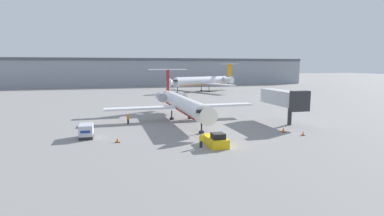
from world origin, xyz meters
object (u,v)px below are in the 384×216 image
Objects in this scene: traffic_cone_right at (283,130)px; traffic_cone_left at (118,140)px; worker_by_wing at (128,119)px; luggage_cart at (86,131)px; worker_near_tug at (201,140)px; traffic_cone_mid at (303,133)px; airplane_parked_far_left at (203,81)px; airplane_main at (182,103)px; pushback_tug at (216,140)px; jet_bridge at (284,98)px.

traffic_cone_left is at bearing 179.07° from traffic_cone_right.
luggage_cart is at bearing -125.85° from worker_by_wing.
worker_by_wing is at bearing 113.77° from worker_near_tug.
worker_by_wing is at bearing 147.17° from traffic_cone_mid.
airplane_parked_far_left is at bearing 64.26° from traffic_cone_left.
worker_by_wing reaches higher than traffic_cone_mid.
traffic_cone_mid is at bearing 7.81° from worker_near_tug.
airplane_parked_far_left is at bearing 72.30° from worker_near_tug.
worker_near_tug is at bearing -66.23° from worker_by_wing.
pushback_tug is at bearing -90.31° from airplane_main.
luggage_cart is 5.03× the size of traffic_cone_mid.
traffic_cone_right is 0.02× the size of airplane_parked_far_left.
luggage_cart is 17.10m from worker_near_tug.
traffic_cone_right is 3.19m from traffic_cone_mid.
airplane_parked_far_left reaches higher than traffic_cone_left.
worker_near_tug reaches higher than traffic_cone_left.
airplane_parked_far_left is at bearing 83.69° from traffic_cone_mid.
airplane_main is 6.63× the size of pushback_tug.
pushback_tug is 5.93× the size of traffic_cone_right.
traffic_cone_left is at bearing -41.81° from luggage_cart.
luggage_cart reaches higher than traffic_cone_mid.
worker_near_tug reaches higher than traffic_cone_mid.
worker_near_tug is 2.75× the size of traffic_cone_left.
traffic_cone_mid is at bearing -12.69° from luggage_cart.
pushback_tug reaches higher than traffic_cone_right.
jet_bridge is (2.60, 9.66, 4.15)m from traffic_cone_mid.
jet_bridge is (29.31, 6.48, 4.14)m from traffic_cone_left.
airplane_parked_far_left is (39.36, 69.05, 3.04)m from luggage_cart.
airplane_main reaches higher than luggage_cart.
traffic_cone_mid is at bearing -105.08° from jet_bridge.
traffic_cone_left is (-12.22, 5.11, -0.39)m from pushback_tug.
airplane_main reaches higher than pushback_tug.
traffic_cone_left is (-2.16, -12.66, -0.66)m from worker_by_wing.
traffic_cone_mid is at bearing -50.59° from airplane_main.
airplane_parked_far_left reaches higher than traffic_cone_right.
traffic_cone_left is 0.02× the size of airplane_parked_far_left.
pushback_tug is 7.09× the size of traffic_cone_mid.
traffic_cone_right is at bearing -0.93° from traffic_cone_left.
airplane_main is at bearing 9.36° from worker_by_wing.
traffic_cone_left reaches higher than traffic_cone_mid.
worker_by_wing is 28.06m from jet_bridge.
luggage_cart is (-16.46, 8.91, 0.29)m from pushback_tug.
airplane_main reaches higher than traffic_cone_left.
jet_bridge is at bearing 31.89° from worker_near_tug.
traffic_cone_right is 0.07× the size of jet_bridge.
jet_bridge is at bearing -95.00° from airplane_parked_far_left.
airplane_parked_far_left is (32.96, 60.19, 3.07)m from worker_by_wing.
jet_bridge is at bearing 74.92° from traffic_cone_mid.
traffic_cone_mid is (16.57, 2.27, -0.64)m from worker_near_tug.
worker_by_wing is at bearing 119.51° from pushback_tug.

